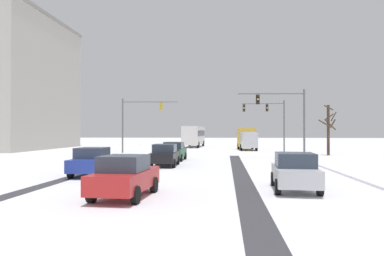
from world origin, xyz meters
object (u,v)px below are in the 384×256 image
bus_oncoming (194,135)px  car_blue_third (93,161)px  traffic_signal_far_right (269,115)px  car_black_second (165,155)px  traffic_signal_far_left (138,116)px  car_dark_green_lead (174,151)px  box_truck_delivery (247,138)px  traffic_signal_near_right (286,111)px  bare_tree_sidewalk_far (329,128)px  car_red_fifth (125,176)px  car_silver_fourth (295,171)px

bus_oncoming → car_blue_third: bearing=-93.3°
traffic_signal_far_right → car_black_second: 23.24m
traffic_signal_far_left → car_dark_green_lead: 13.25m
box_truck_delivery → traffic_signal_far_left: bearing=-147.7°
car_blue_third → box_truck_delivery: 33.12m
traffic_signal_far_right → traffic_signal_far_left: (-15.96, -3.93, -0.15)m
traffic_signal_near_right → car_black_second: traffic_signal_near_right is taller
car_dark_green_lead → bare_tree_sidewalk_far: bare_tree_sidewalk_far is taller
car_blue_third → car_red_fifth: same height
box_truck_delivery → car_red_fifth: bearing=-100.1°
car_black_second → car_blue_third: same height
bare_tree_sidewalk_far → box_truck_delivery: bearing=125.3°
car_red_fifth → box_truck_delivery: size_ratio=0.56×
car_blue_third → car_red_fifth: bearing=-60.8°
traffic_signal_near_right → car_silver_fourth: (-2.65, -19.07, -3.63)m
traffic_signal_near_right → bus_oncoming: traffic_signal_near_right is taller
car_black_second → traffic_signal_far_right: bearing=64.3°
car_black_second → box_truck_delivery: size_ratio=0.55×
box_truck_delivery → traffic_signal_near_right: bearing=-81.0°
box_truck_delivery → traffic_signal_far_right: bearing=-60.5°
traffic_signal_near_right → car_red_fifth: size_ratio=1.55×
traffic_signal_far_right → car_red_fifth: (-9.36, -33.55, -3.80)m
bare_tree_sidewalk_far → traffic_signal_far_right: bearing=128.8°
car_dark_green_lead → box_truck_delivery: (7.48, 19.73, 0.82)m
traffic_signal_far_left → car_blue_third: (2.87, -22.94, -3.65)m
traffic_signal_far_right → car_black_second: traffic_signal_far_right is taller
car_silver_fourth → bare_tree_sidewalk_far: size_ratio=0.78×
car_dark_green_lead → car_blue_third: size_ratio=1.00×
traffic_signal_far_left → car_black_second: size_ratio=1.63×
car_dark_green_lead → bus_oncoming: size_ratio=0.37×
bus_oncoming → car_silver_fourth: bearing=-79.6°
box_truck_delivery → car_black_second: bearing=-106.3°
car_blue_third → car_silver_fourth: (10.54, -4.39, 0.00)m
car_dark_green_lead → car_black_second: (0.10, -5.46, 0.00)m
traffic_signal_far_left → car_red_fifth: bearing=-77.4°
traffic_signal_near_right → car_blue_third: size_ratio=1.57×
traffic_signal_far_left → traffic_signal_far_right: bearing=13.8°
traffic_signal_far_right → bare_tree_sidewalk_far: traffic_signal_far_right is taller
traffic_signal_near_right → car_dark_green_lead: (-10.14, -3.02, -3.63)m
car_dark_green_lead → box_truck_delivery: 21.12m
car_red_fifth → bare_tree_sidewalk_far: bearing=61.0°
traffic_signal_near_right → traffic_signal_far_right: 12.19m
traffic_signal_far_right → bus_oncoming: traffic_signal_far_right is taller
traffic_signal_far_right → car_black_second: bearing=-115.7°
traffic_signal_far_left → car_red_fifth: (6.60, -29.62, -3.65)m
traffic_signal_far_left → car_red_fifth: size_ratio=1.60×
car_blue_third → traffic_signal_far_left: bearing=97.1°
car_dark_green_lead → box_truck_delivery: box_truck_delivery is taller
traffic_signal_far_left → car_black_second: (6.02, -16.73, -3.65)m
bus_oncoming → car_black_second: bearing=-88.6°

